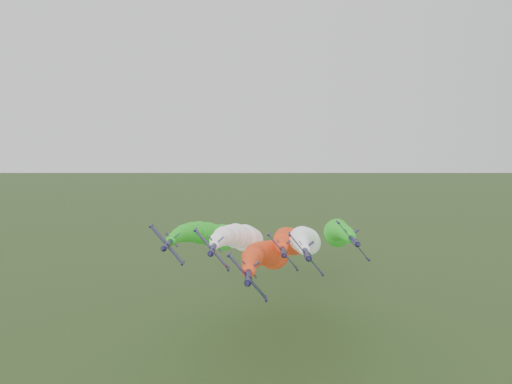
# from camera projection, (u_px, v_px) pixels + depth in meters

# --- Properties ---
(jet_lead) EXTENTS (15.68, 77.24, 20.11)m
(jet_lead) POSITION_uv_depth(u_px,v_px,m) (267.00, 255.00, 142.87)
(jet_lead) COLOR #131134
(jet_lead) RESTS_ON ground
(jet_inner_left) EXTENTS (15.40, 76.95, 19.83)m
(jet_inner_left) POSITION_uv_depth(u_px,v_px,m) (241.00, 238.00, 155.97)
(jet_inner_left) COLOR #131134
(jet_inner_left) RESTS_ON ground
(jet_inner_right) EXTENTS (15.42, 76.98, 19.85)m
(jet_inner_right) POSITION_uv_depth(u_px,v_px,m) (305.00, 241.00, 155.35)
(jet_inner_right) COLOR #131134
(jet_inner_right) RESTS_ON ground
(jet_outer_left) EXTENTS (15.98, 77.53, 20.41)m
(jet_outer_left) POSITION_uv_depth(u_px,v_px,m) (209.00, 235.00, 160.50)
(jet_outer_left) COLOR #131134
(jet_outer_left) RESTS_ON ground
(jet_outer_right) EXTENTS (15.64, 77.19, 20.07)m
(jet_outer_right) POSITION_uv_depth(u_px,v_px,m) (337.00, 232.00, 163.16)
(jet_outer_right) COLOR #131134
(jet_outer_right) RESTS_ON ground
(jet_trail) EXTENTS (16.09, 77.65, 20.53)m
(jet_trail) POSITION_uv_depth(u_px,v_px,m) (288.00, 240.00, 169.61)
(jet_trail) COLOR #131134
(jet_trail) RESTS_ON ground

